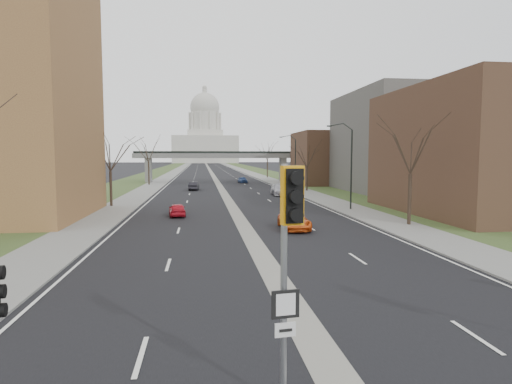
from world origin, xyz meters
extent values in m
plane|color=black|center=(0.00, 0.00, 0.00)|extent=(700.00, 700.00, 0.00)
cube|color=black|center=(0.00, 150.00, 0.01)|extent=(20.00, 600.00, 0.01)
cube|color=gray|center=(0.00, 150.00, 0.00)|extent=(1.20, 600.00, 0.02)
cube|color=gray|center=(12.00, 150.00, 0.06)|extent=(4.00, 600.00, 0.12)
cube|color=gray|center=(-12.00, 150.00, 0.06)|extent=(4.00, 600.00, 0.12)
cube|color=#2E441F|center=(18.00, 150.00, 0.05)|extent=(8.00, 600.00, 0.10)
cube|color=#2E441F|center=(-18.00, 150.00, 0.05)|extent=(8.00, 600.00, 0.10)
cube|color=#513B25|center=(24.00, 28.00, 6.00)|extent=(16.00, 20.00, 12.00)
cube|color=#56554F|center=(28.00, 52.00, 7.50)|extent=(18.00, 22.00, 15.00)
cube|color=#513B25|center=(22.00, 70.00, 5.00)|extent=(14.00, 14.00, 10.00)
cube|color=slate|center=(-14.00, 80.00, 2.50)|extent=(1.20, 2.50, 5.00)
cube|color=slate|center=(14.00, 80.00, 2.50)|extent=(1.20, 2.50, 5.00)
cube|color=slate|center=(0.00, 80.00, 5.50)|extent=(34.00, 3.00, 1.00)
cube|color=black|center=(0.00, 80.00, 6.20)|extent=(34.00, 0.15, 0.50)
cube|color=beige|center=(0.00, 320.00, 10.00)|extent=(48.00, 42.00, 20.00)
cube|color=beige|center=(0.00, 320.00, 22.00)|extent=(26.00, 26.00, 5.00)
cylinder|color=beige|center=(0.00, 320.00, 31.00)|extent=(22.00, 22.00, 14.00)
sphere|color=beige|center=(0.00, 320.00, 42.00)|extent=(22.00, 22.00, 22.00)
cylinder|color=beige|center=(0.00, 320.00, 53.50)|extent=(3.60, 3.60, 4.50)
cylinder|color=black|center=(11.80, 32.00, 4.12)|extent=(0.16, 0.16, 8.00)
cube|color=black|center=(9.50, 32.00, 8.47)|extent=(0.45, 0.18, 0.14)
cylinder|color=black|center=(11.80, 58.00, 4.12)|extent=(0.16, 0.16, 8.00)
cube|color=black|center=(9.50, 58.00, 8.47)|extent=(0.45, 0.18, 0.14)
cylinder|color=#382B21|center=(-13.00, 38.00, 2.00)|extent=(0.28, 0.28, 3.75)
cylinder|color=#382B21|center=(-13.00, 72.00, 2.25)|extent=(0.28, 0.28, 4.25)
cylinder|color=#382B21|center=(13.00, 22.00, 2.12)|extent=(0.28, 0.28, 4.00)
cylinder|color=#382B21|center=(13.00, 55.00, 1.87)|extent=(0.28, 0.28, 3.50)
cylinder|color=#382B21|center=(13.00, 95.00, 2.25)|extent=(0.28, 0.28, 4.25)
cylinder|color=gray|center=(-1.54, -0.81, 2.69)|extent=(0.14, 0.14, 5.38)
cube|color=orange|center=(-1.48, -1.32, 4.75)|extent=(0.48, 0.46, 1.19)
cube|color=black|center=(-1.54, -0.81, 2.38)|extent=(0.62, 0.11, 0.62)
cube|color=silver|center=(-1.54, -0.81, 1.81)|extent=(0.47, 0.10, 0.31)
imported|color=red|center=(-5.51, 29.79, 0.61)|extent=(1.80, 3.70, 1.22)
imported|color=black|center=(-4.46, 59.51, 0.66)|extent=(1.72, 4.14, 1.33)
imported|color=#D15216|center=(3.63, 21.54, 0.63)|extent=(2.40, 4.69, 1.27)
imported|color=#B7B5BD|center=(7.60, 49.10, 0.76)|extent=(2.16, 5.27, 1.53)
imported|color=navy|center=(5.04, 76.64, 0.64)|extent=(1.93, 3.89, 1.27)
camera|label=1|loc=(-3.29, -9.69, 5.55)|focal=30.00mm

